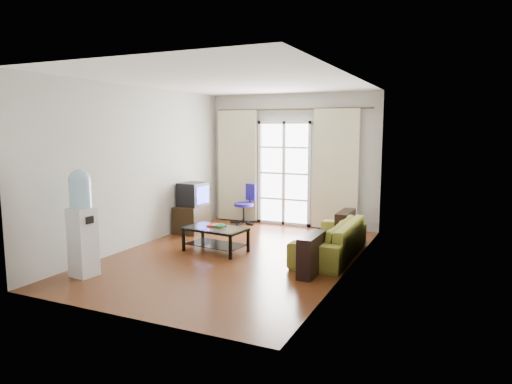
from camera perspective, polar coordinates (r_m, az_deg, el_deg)
floor at (r=7.29m, az=-2.71°, el=-7.95°), size 5.20×5.20×0.00m
ceiling at (r=7.05m, az=-2.86°, el=13.68°), size 5.20×5.20×0.00m
wall_back at (r=9.42m, az=4.52°, el=3.98°), size 3.60×0.02×2.70m
wall_front at (r=4.89m, az=-16.90°, el=0.06°), size 3.60×0.02×2.70m
wall_left at (r=8.03m, az=-14.29°, el=3.09°), size 0.02×5.20×2.70m
wall_right at (r=6.42m, az=11.65°, el=2.02°), size 0.02×5.20×2.70m
french_door at (r=9.44m, az=3.53°, el=2.33°), size 1.16×0.06×2.15m
curtain_rod at (r=9.31m, az=4.37°, el=10.28°), size 3.30×0.04×0.04m
curtain_left at (r=9.80m, az=-2.35°, el=3.27°), size 0.90×0.07×2.35m
curtain_right at (r=9.03m, az=9.92°, el=2.77°), size 0.90×0.07×2.35m
radiator at (r=9.21m, az=8.92°, el=-2.58°), size 0.64×0.12×0.64m
sofa at (r=7.29m, az=9.30°, el=-5.75°), size 1.93×0.77×0.56m
coffee_table at (r=7.48m, az=-5.07°, el=-5.51°), size 1.05×0.68×0.40m
bowl at (r=7.43m, az=-4.64°, el=-4.27°), size 0.33×0.33×0.05m
book at (r=7.62m, az=-5.81°, el=-4.08°), size 0.19×0.25×0.02m
remote at (r=7.55m, az=-4.29°, el=-4.20°), size 0.15×0.11×0.02m
tv_stand at (r=8.97m, az=-8.04°, el=-3.31°), size 0.52×0.74×0.52m
crt_tv at (r=8.91m, az=-7.98°, el=-0.25°), size 0.52×0.52×0.44m
task_chair at (r=9.62m, az=-1.41°, el=-2.54°), size 0.74×0.74×0.84m
water_cooler at (r=6.56m, az=-20.93°, el=-3.39°), size 0.34×0.33×1.46m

